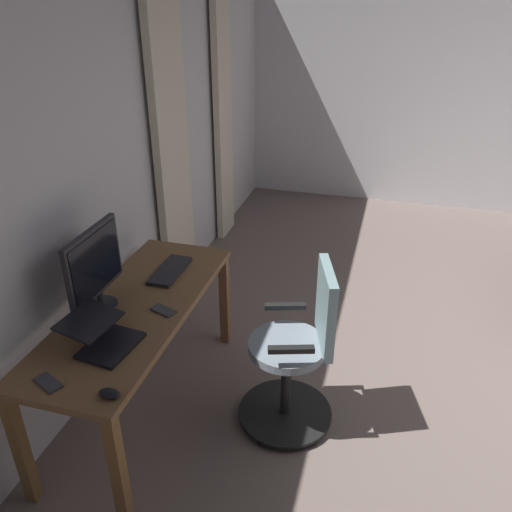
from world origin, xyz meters
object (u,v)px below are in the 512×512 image
Objects in this scene: office_chair at (298,354)px; cell_phone_by_monitor at (48,383)px; desk at (137,320)px; computer_monitor at (95,266)px; laptop at (103,336)px; cell_phone_face_up at (163,310)px; computer_mouse at (109,393)px; computer_keyboard at (170,271)px.

cell_phone_by_monitor is (0.83, -0.98, 0.26)m from office_chair.
desk is 3.29× the size of computer_monitor.
office_chair is 2.81× the size of laptop.
office_chair reaches higher than cell_phone_face_up.
computer_mouse is (0.32, 0.21, -0.04)m from laptop.
computer_keyboard is at bearing -169.63° from computer_mouse.
laptop reaches higher than computer_keyboard.
office_chair is at bearing 154.61° from cell_phone_by_monitor.
desk is at bearing -161.93° from cell_phone_by_monitor.
computer_monitor is 1.30× the size of computer_keyboard.
computer_monitor is 3.35× the size of cell_phone_face_up.
laptop is 0.33m from cell_phone_by_monitor.
laptop reaches higher than cell_phone_by_monitor.
office_chair is 1.31m from cell_phone_by_monitor.
laptop is at bearing -146.30° from computer_mouse.
computer_monitor is 4.82× the size of computer_mouse.
desk is 11.01× the size of cell_phone_by_monitor.
computer_monitor reaches higher than desk.
computer_keyboard is at bearing -174.42° from laptop.
desk is at bearing -4.91° from computer_keyboard.
cell_phone_by_monitor is (1.08, -0.11, -0.01)m from computer_keyboard.
computer_keyboard is at bearing 56.73° from office_chair.
laptop is at bearing -3.23° from cell_phone_face_up.
office_chair is 0.79m from cell_phone_face_up.
computer_keyboard is 2.57× the size of cell_phone_by_monitor.
laptop reaches higher than desk.
computer_keyboard is (-0.45, 0.22, -0.24)m from computer_monitor.
desk is 0.69m from cell_phone_by_monitor.
computer_mouse is 0.31m from cell_phone_by_monitor.
computer_mouse reaches higher than cell_phone_face_up.
computer_monitor is 0.55m from computer_keyboard.
office_chair is at bearing 140.79° from computer_mouse.
cell_phone_face_up is (0.16, -0.73, 0.26)m from office_chair.
computer_keyboard is 3.71× the size of computer_mouse.
laptop is at bearing -1.00° from computer_keyboard.
computer_mouse is at bearing 10.37° from computer_keyboard.
desk is 11.01× the size of cell_phone_face_up.
cell_phone_by_monitor is (0.68, -0.08, 0.10)m from desk.
computer_keyboard is 1.02× the size of laptop.
cell_phone_by_monitor is 1.00× the size of cell_phone_face_up.
computer_mouse is at bearing 40.28° from laptop.
laptop is at bearing -172.68° from cell_phone_by_monitor.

